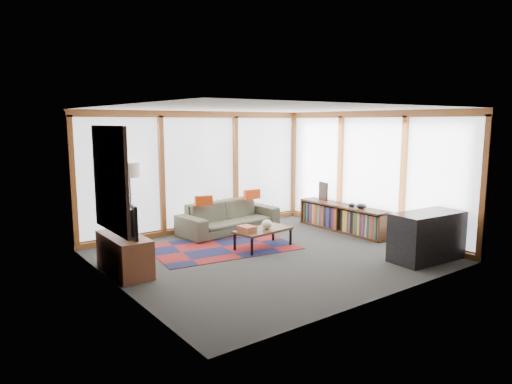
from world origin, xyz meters
TOP-DOWN VIEW (x-y plane):
  - ground at (0.00, 0.00)m, footprint 5.50×5.50m
  - room_envelope at (0.49, 0.56)m, footprint 5.52×5.02m
  - rug at (-0.39, 0.94)m, footprint 2.85×2.05m
  - sofa at (0.38, 1.90)m, footprint 2.34×1.10m
  - pillow_left at (-0.26, 1.87)m, footprint 0.39×0.20m
  - pillow_right at (1.01, 1.91)m, footprint 0.39×0.13m
  - floor_lamp at (-1.69, 2.22)m, footprint 0.40×0.40m
  - coffee_table at (0.20, 0.44)m, footprint 1.16×0.68m
  - book_stack at (-0.16, 0.47)m, footprint 0.27×0.33m
  - vase at (0.28, 0.43)m, footprint 0.24×0.24m
  - bookshelf at (2.43, 0.48)m, footprint 0.42×2.31m
  - bowl_a at (2.43, -0.02)m, footprint 0.23×0.23m
  - bowl_b at (2.42, 0.23)m, footprint 0.18×0.18m
  - shelf_picture at (2.54, 1.21)m, footprint 0.10×0.32m
  - tv_console at (-2.45, 0.59)m, footprint 0.51×1.22m
  - television at (-2.44, 0.57)m, footprint 0.27×0.92m
  - bar_counter at (2.01, -1.85)m, footprint 1.37×0.73m

SIDE VIEW (x-z plane):
  - ground at x=0.00m, z-range 0.00..0.00m
  - rug at x=-0.39m, z-range 0.00..0.01m
  - coffee_table at x=0.20m, z-range 0.00..0.37m
  - bookshelf at x=2.43m, z-range 0.00..0.58m
  - tv_console at x=-2.45m, z-range 0.00..0.61m
  - sofa at x=0.38m, z-range 0.00..0.66m
  - book_stack at x=-0.16m, z-range 0.37..0.47m
  - bar_counter at x=2.01m, z-range 0.00..0.84m
  - vase at x=0.28m, z-range 0.37..0.54m
  - bowl_b at x=2.42m, z-range 0.58..0.66m
  - bowl_a at x=2.43m, z-range 0.58..0.69m
  - pillow_left at x=-0.26m, z-range 0.66..0.86m
  - pillow_right at x=1.01m, z-range 0.66..0.87m
  - shelf_picture at x=2.54m, z-range 0.58..0.99m
  - floor_lamp at x=-1.69m, z-range 0.00..1.60m
  - television at x=-2.44m, z-range 0.61..1.13m
  - room_envelope at x=0.49m, z-range 0.23..2.85m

